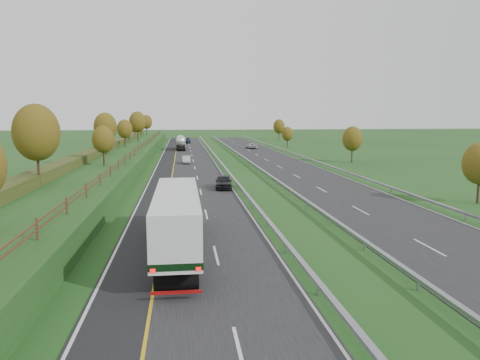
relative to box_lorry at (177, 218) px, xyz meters
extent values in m
plane|color=#1D4819|center=(9.11, 43.34, -2.33)|extent=(400.00, 400.00, 0.00)
cube|color=black|center=(1.11, 48.34, -2.31)|extent=(10.50, 200.00, 0.04)
cube|color=black|center=(17.61, 48.34, -2.31)|extent=(10.50, 200.00, 0.04)
cube|color=black|center=(-2.64, 48.34, -2.31)|extent=(3.00, 200.00, 0.04)
cube|color=silver|center=(-3.94, 48.34, -2.28)|extent=(0.15, 200.00, 0.01)
cube|color=gold|center=(-1.14, 48.34, -2.28)|extent=(0.15, 200.00, 0.01)
cube|color=silver|center=(6.16, 48.34, -2.28)|extent=(0.15, 200.00, 0.01)
cube|color=silver|center=(12.56, 48.34, -2.28)|extent=(0.15, 200.00, 0.01)
cube|color=silver|center=(22.66, 48.34, -2.28)|extent=(0.15, 200.00, 0.01)
cube|color=silver|center=(2.36, -12.66, -2.28)|extent=(0.15, 4.00, 0.01)
cube|color=silver|center=(2.36, -0.66, -2.28)|extent=(0.15, 4.00, 0.01)
cube|color=silver|center=(16.36, -0.66, -2.28)|extent=(0.15, 4.00, 0.01)
cube|color=silver|center=(2.36, 11.34, -2.28)|extent=(0.15, 4.00, 0.01)
cube|color=silver|center=(16.36, 11.34, -2.28)|extent=(0.15, 4.00, 0.01)
cube|color=silver|center=(2.36, 23.34, -2.28)|extent=(0.15, 4.00, 0.01)
cube|color=silver|center=(16.36, 23.34, -2.28)|extent=(0.15, 4.00, 0.01)
cube|color=silver|center=(2.36, 35.34, -2.28)|extent=(0.15, 4.00, 0.01)
cube|color=silver|center=(16.36, 35.34, -2.28)|extent=(0.15, 4.00, 0.01)
cube|color=silver|center=(2.36, 47.34, -2.28)|extent=(0.15, 4.00, 0.01)
cube|color=silver|center=(16.36, 47.34, -2.28)|extent=(0.15, 4.00, 0.01)
cube|color=silver|center=(2.36, 59.34, -2.28)|extent=(0.15, 4.00, 0.01)
cube|color=silver|center=(16.36, 59.34, -2.28)|extent=(0.15, 4.00, 0.01)
cube|color=silver|center=(2.36, 71.34, -2.28)|extent=(0.15, 4.00, 0.01)
cube|color=silver|center=(16.36, 71.34, -2.28)|extent=(0.15, 4.00, 0.01)
cube|color=silver|center=(2.36, 83.34, -2.28)|extent=(0.15, 4.00, 0.01)
cube|color=silver|center=(16.36, 83.34, -2.28)|extent=(0.15, 4.00, 0.01)
cube|color=silver|center=(2.36, 95.34, -2.28)|extent=(0.15, 4.00, 0.01)
cube|color=silver|center=(16.36, 95.34, -2.28)|extent=(0.15, 4.00, 0.01)
cube|color=silver|center=(2.36, 107.34, -2.28)|extent=(0.15, 4.00, 0.01)
cube|color=silver|center=(16.36, 107.34, -2.28)|extent=(0.15, 4.00, 0.01)
cube|color=silver|center=(2.36, 119.34, -2.28)|extent=(0.15, 4.00, 0.01)
cube|color=silver|center=(16.36, 119.34, -2.28)|extent=(0.15, 4.00, 0.01)
cube|color=silver|center=(2.36, 131.34, -2.28)|extent=(0.15, 4.00, 0.01)
cube|color=silver|center=(16.36, 131.34, -2.28)|extent=(0.15, 4.00, 0.01)
cube|color=silver|center=(2.36, 143.34, -2.28)|extent=(0.15, 4.00, 0.01)
cube|color=silver|center=(16.36, 143.34, -2.28)|extent=(0.15, 4.00, 0.01)
cube|color=#1D4819|center=(-11.89, 48.34, -1.33)|extent=(12.00, 200.00, 2.00)
cube|color=#2C3A18|center=(-13.89, 48.34, 0.22)|extent=(2.20, 180.00, 1.10)
cube|color=#422B19|center=(-7.39, 48.34, 0.22)|extent=(0.08, 184.00, 0.10)
cube|color=#422B19|center=(-7.39, 48.34, 0.62)|extent=(0.08, 184.00, 0.10)
cube|color=#422B19|center=(-7.39, -3.16, 0.27)|extent=(0.12, 0.12, 1.20)
cube|color=#422B19|center=(-7.39, 3.34, 0.27)|extent=(0.12, 0.12, 1.20)
cube|color=#422B19|center=(-7.39, 9.84, 0.27)|extent=(0.12, 0.12, 1.20)
cube|color=#422B19|center=(-7.39, 16.34, 0.27)|extent=(0.12, 0.12, 1.20)
cube|color=#422B19|center=(-7.39, 22.84, 0.27)|extent=(0.12, 0.12, 1.20)
cube|color=#422B19|center=(-7.39, 29.34, 0.27)|extent=(0.12, 0.12, 1.20)
cube|color=#422B19|center=(-7.39, 35.84, 0.27)|extent=(0.12, 0.12, 1.20)
cube|color=#422B19|center=(-7.39, 42.34, 0.27)|extent=(0.12, 0.12, 1.20)
cube|color=#422B19|center=(-7.39, 48.84, 0.27)|extent=(0.12, 0.12, 1.20)
cube|color=#422B19|center=(-7.39, 55.34, 0.27)|extent=(0.12, 0.12, 1.20)
cube|color=#422B19|center=(-7.39, 61.84, 0.27)|extent=(0.12, 0.12, 1.20)
cube|color=#422B19|center=(-7.39, 68.34, 0.27)|extent=(0.12, 0.12, 1.20)
cube|color=#422B19|center=(-7.39, 74.84, 0.27)|extent=(0.12, 0.12, 1.20)
cube|color=#422B19|center=(-7.39, 81.34, 0.27)|extent=(0.12, 0.12, 1.20)
cube|color=#422B19|center=(-7.39, 87.84, 0.27)|extent=(0.12, 0.12, 1.20)
cube|color=#422B19|center=(-7.39, 94.34, 0.27)|extent=(0.12, 0.12, 1.20)
cube|color=#422B19|center=(-7.39, 100.84, 0.27)|extent=(0.12, 0.12, 1.20)
cube|color=#422B19|center=(-7.39, 107.34, 0.27)|extent=(0.12, 0.12, 1.20)
cube|color=#422B19|center=(-7.39, 113.84, 0.27)|extent=(0.12, 0.12, 1.20)
cube|color=#422B19|center=(-7.39, 120.34, 0.27)|extent=(0.12, 0.12, 1.20)
cube|color=#422B19|center=(-7.39, 126.84, 0.27)|extent=(0.12, 0.12, 1.20)
cube|color=#422B19|center=(-7.39, 133.34, 0.27)|extent=(0.12, 0.12, 1.20)
cube|color=#422B19|center=(-7.39, 139.84, 0.27)|extent=(0.12, 0.12, 1.20)
cube|color=gray|center=(6.81, 48.34, -1.71)|extent=(0.32, 200.00, 0.18)
cube|color=gray|center=(6.81, -7.66, -2.05)|extent=(0.10, 0.14, 0.56)
cube|color=gray|center=(6.81, -0.66, -2.05)|extent=(0.10, 0.14, 0.56)
cube|color=gray|center=(6.81, 6.34, -2.05)|extent=(0.10, 0.14, 0.56)
cube|color=gray|center=(6.81, 13.34, -2.05)|extent=(0.10, 0.14, 0.56)
cube|color=gray|center=(6.81, 20.34, -2.05)|extent=(0.10, 0.14, 0.56)
cube|color=gray|center=(6.81, 27.34, -2.05)|extent=(0.10, 0.14, 0.56)
cube|color=gray|center=(6.81, 34.34, -2.05)|extent=(0.10, 0.14, 0.56)
cube|color=gray|center=(6.81, 41.34, -2.05)|extent=(0.10, 0.14, 0.56)
cube|color=gray|center=(6.81, 48.34, -2.05)|extent=(0.10, 0.14, 0.56)
cube|color=gray|center=(6.81, 55.34, -2.05)|extent=(0.10, 0.14, 0.56)
cube|color=gray|center=(6.81, 62.34, -2.05)|extent=(0.10, 0.14, 0.56)
cube|color=gray|center=(6.81, 69.34, -2.05)|extent=(0.10, 0.14, 0.56)
cube|color=gray|center=(6.81, 76.34, -2.05)|extent=(0.10, 0.14, 0.56)
cube|color=gray|center=(6.81, 83.34, -2.05)|extent=(0.10, 0.14, 0.56)
cube|color=gray|center=(6.81, 90.34, -2.05)|extent=(0.10, 0.14, 0.56)
cube|color=gray|center=(6.81, 97.34, -2.05)|extent=(0.10, 0.14, 0.56)
cube|color=gray|center=(6.81, 104.34, -2.05)|extent=(0.10, 0.14, 0.56)
cube|color=gray|center=(6.81, 111.34, -2.05)|extent=(0.10, 0.14, 0.56)
cube|color=gray|center=(6.81, 118.34, -2.05)|extent=(0.10, 0.14, 0.56)
cube|color=gray|center=(6.81, 125.34, -2.05)|extent=(0.10, 0.14, 0.56)
cube|color=gray|center=(6.81, 132.34, -2.05)|extent=(0.10, 0.14, 0.56)
cube|color=gray|center=(6.81, 139.34, -2.05)|extent=(0.10, 0.14, 0.56)
cube|color=gray|center=(6.81, 146.34, -2.05)|extent=(0.10, 0.14, 0.56)
cube|color=gray|center=(11.91, 48.34, -1.71)|extent=(0.32, 200.00, 0.18)
cube|color=gray|center=(11.91, -7.66, -2.05)|extent=(0.10, 0.14, 0.56)
cube|color=gray|center=(11.91, -0.66, -2.05)|extent=(0.10, 0.14, 0.56)
cube|color=gray|center=(11.91, 6.34, -2.05)|extent=(0.10, 0.14, 0.56)
cube|color=gray|center=(11.91, 13.34, -2.05)|extent=(0.10, 0.14, 0.56)
cube|color=gray|center=(11.91, 20.34, -2.05)|extent=(0.10, 0.14, 0.56)
cube|color=gray|center=(11.91, 27.34, -2.05)|extent=(0.10, 0.14, 0.56)
cube|color=gray|center=(11.91, 34.34, -2.05)|extent=(0.10, 0.14, 0.56)
cube|color=gray|center=(11.91, 41.34, -2.05)|extent=(0.10, 0.14, 0.56)
cube|color=gray|center=(11.91, 48.34, -2.05)|extent=(0.10, 0.14, 0.56)
cube|color=gray|center=(11.91, 55.34, -2.05)|extent=(0.10, 0.14, 0.56)
cube|color=gray|center=(11.91, 62.34, -2.05)|extent=(0.10, 0.14, 0.56)
cube|color=gray|center=(11.91, 69.34, -2.05)|extent=(0.10, 0.14, 0.56)
cube|color=gray|center=(11.91, 76.34, -2.05)|extent=(0.10, 0.14, 0.56)
cube|color=gray|center=(11.91, 83.34, -2.05)|extent=(0.10, 0.14, 0.56)
cube|color=gray|center=(11.91, 90.34, -2.05)|extent=(0.10, 0.14, 0.56)
cube|color=gray|center=(11.91, 97.34, -2.05)|extent=(0.10, 0.14, 0.56)
cube|color=gray|center=(11.91, 104.34, -2.05)|extent=(0.10, 0.14, 0.56)
cube|color=gray|center=(11.91, 111.34, -2.05)|extent=(0.10, 0.14, 0.56)
cube|color=gray|center=(11.91, 118.34, -2.05)|extent=(0.10, 0.14, 0.56)
cube|color=gray|center=(11.91, 125.34, -2.05)|extent=(0.10, 0.14, 0.56)
cube|color=gray|center=(11.91, 132.34, -2.05)|extent=(0.10, 0.14, 0.56)
cube|color=gray|center=(11.91, 139.34, -2.05)|extent=(0.10, 0.14, 0.56)
cube|color=gray|center=(11.91, 146.34, -2.05)|extent=(0.10, 0.14, 0.56)
cube|color=gray|center=(23.41, 48.34, -1.71)|extent=(0.32, 200.00, 0.18)
cube|color=gray|center=(23.41, 6.34, -2.05)|extent=(0.10, 0.14, 0.56)
cube|color=gray|center=(23.41, 20.34, -2.05)|extent=(0.10, 0.14, 0.56)
cube|color=gray|center=(23.41, 34.34, -2.05)|extent=(0.10, 0.14, 0.56)
cube|color=gray|center=(23.41, 48.34, -2.05)|extent=(0.10, 0.14, 0.56)
cube|color=gray|center=(23.41, 62.34, -2.05)|extent=(0.10, 0.14, 0.56)
cube|color=gray|center=(23.41, 76.34, -2.05)|extent=(0.10, 0.14, 0.56)
cube|color=gray|center=(23.41, 90.34, -2.05)|extent=(0.10, 0.14, 0.56)
cube|color=gray|center=(23.41, 104.34, -2.05)|extent=(0.10, 0.14, 0.56)
cube|color=gray|center=(23.41, 118.34, -2.05)|extent=(0.10, 0.14, 0.56)
cube|color=gray|center=(23.41, 132.34, -2.05)|extent=(0.10, 0.14, 0.56)
cube|color=gray|center=(23.41, 146.34, -2.05)|extent=(0.10, 0.14, 0.56)
cylinder|color=#2D2116|center=(-12.89, 16.34, 1.24)|extent=(0.24, 0.24, 3.15)
ellipsoid|color=#4A3A10|center=(-12.89, 16.34, 4.71)|extent=(4.20, 4.20, 5.25)
cylinder|color=#2D2116|center=(-9.89, 34.34, 0.75)|extent=(0.24, 0.24, 2.16)
ellipsoid|color=#4A3A10|center=(-9.89, 34.34, 3.13)|extent=(2.88, 2.88, 3.60)
cylinder|color=#2D2116|center=(-12.39, 52.34, 1.11)|extent=(0.24, 0.24, 2.88)
ellipsoid|color=#4A3A10|center=(-12.39, 52.34, 4.28)|extent=(3.84, 3.84, 4.80)
cylinder|color=#2D2116|center=(-11.39, 70.34, 0.84)|extent=(0.24, 0.24, 2.34)
ellipsoid|color=#4A3A10|center=(-11.39, 70.34, 3.41)|extent=(3.12, 3.12, 3.90)
cylinder|color=#2D2116|center=(-10.39, 88.34, 1.20)|extent=(0.24, 0.24, 3.06)
ellipsoid|color=#4A3A10|center=(-10.39, 88.34, 4.57)|extent=(4.08, 4.08, 5.10)
cylinder|color=#2D2116|center=(-12.89, 106.34, 0.79)|extent=(0.24, 0.24, 2.25)
ellipsoid|color=#4A3A10|center=(-12.89, 106.34, 3.27)|extent=(3.00, 3.00, 3.75)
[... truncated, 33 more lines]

